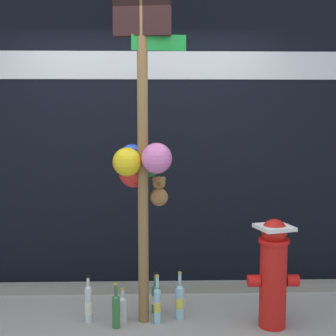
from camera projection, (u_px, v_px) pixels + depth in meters
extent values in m
cube|color=black|center=(143.00, 100.00, 4.93)|extent=(10.00, 0.20, 3.63)
cube|color=silver|center=(197.00, 65.00, 4.80)|extent=(5.37, 0.01, 0.27)
cube|color=gray|center=(143.00, 288.00, 4.73)|extent=(8.00, 0.12, 0.08)
cylinder|color=olive|center=(143.00, 166.00, 3.93)|extent=(0.08, 0.08, 2.56)
cube|color=#198C33|center=(159.00, 43.00, 3.83)|extent=(0.42, 0.06, 0.12)
cube|color=black|center=(142.00, 12.00, 3.80)|extent=(0.45, 0.15, 0.36)
sphere|color=green|center=(149.00, 166.00, 4.12)|extent=(0.20, 0.20, 0.20)
sphere|color=#D66BB2|center=(157.00, 158.00, 3.84)|extent=(0.24, 0.24, 0.24)
sphere|color=yellow|center=(127.00, 162.00, 3.87)|extent=(0.23, 0.23, 0.23)
sphere|color=blue|center=(132.00, 157.00, 4.03)|extent=(0.21, 0.21, 0.21)
sphere|color=red|center=(134.00, 173.00, 4.06)|extent=(0.24, 0.24, 0.24)
sphere|color=brown|center=(159.00, 197.00, 4.00)|extent=(0.15, 0.15, 0.15)
sphere|color=brown|center=(159.00, 183.00, 3.99)|extent=(0.11, 0.11, 0.11)
sphere|color=brown|center=(155.00, 179.00, 3.98)|extent=(0.04, 0.04, 0.04)
sphere|color=brown|center=(163.00, 179.00, 3.99)|extent=(0.04, 0.04, 0.04)
sphere|color=brown|center=(159.00, 184.00, 3.94)|extent=(0.04, 0.04, 0.04)
cylinder|color=red|center=(273.00, 285.00, 3.94)|extent=(0.21, 0.21, 0.69)
cylinder|color=red|center=(274.00, 241.00, 3.90)|extent=(0.24, 0.24, 0.03)
sphere|color=red|center=(274.00, 232.00, 3.89)|extent=(0.20, 0.20, 0.20)
cylinder|color=red|center=(254.00, 281.00, 3.93)|extent=(0.10, 0.10, 0.10)
cylinder|color=red|center=(292.00, 280.00, 3.94)|extent=(0.10, 0.10, 0.10)
cube|color=white|center=(274.00, 227.00, 3.88)|extent=(0.32, 0.32, 0.03)
cylinder|color=silver|center=(89.00, 305.00, 4.04)|extent=(0.06, 0.06, 0.29)
cone|color=silver|center=(88.00, 286.00, 4.03)|extent=(0.06, 0.06, 0.02)
cylinder|color=silver|center=(88.00, 281.00, 4.02)|extent=(0.03, 0.03, 0.06)
cylinder|color=silver|center=(89.00, 308.00, 4.05)|extent=(0.06, 0.06, 0.10)
cylinder|color=black|center=(88.00, 277.00, 4.02)|extent=(0.03, 0.03, 0.01)
cylinder|color=#93CCE0|center=(180.00, 303.00, 4.11)|extent=(0.08, 0.08, 0.26)
cone|color=#93CCE0|center=(180.00, 286.00, 4.09)|extent=(0.08, 0.08, 0.03)
cylinder|color=#93CCE0|center=(180.00, 279.00, 4.09)|extent=(0.03, 0.03, 0.09)
cylinder|color=#D8C64C|center=(180.00, 303.00, 4.11)|extent=(0.08, 0.08, 0.09)
cylinder|color=gold|center=(180.00, 273.00, 4.08)|extent=(0.03, 0.03, 0.01)
cylinder|color=silver|center=(123.00, 310.00, 4.07)|extent=(0.07, 0.07, 0.18)
cone|color=silver|center=(123.00, 297.00, 4.06)|extent=(0.07, 0.07, 0.03)
cylinder|color=silver|center=(123.00, 293.00, 4.05)|extent=(0.03, 0.03, 0.05)
cylinder|color=gold|center=(123.00, 289.00, 4.05)|extent=(0.03, 0.03, 0.01)
cylinder|color=#93CCE0|center=(157.00, 307.00, 4.02)|extent=(0.06, 0.06, 0.28)
cone|color=#93CCE0|center=(157.00, 289.00, 4.00)|extent=(0.06, 0.06, 0.02)
cylinder|color=#93CCE0|center=(157.00, 282.00, 4.00)|extent=(0.03, 0.03, 0.09)
cylinder|color=#D8C64C|center=(157.00, 307.00, 4.02)|extent=(0.06, 0.06, 0.08)
cylinder|color=gold|center=(157.00, 276.00, 3.99)|extent=(0.03, 0.03, 0.01)
cylinder|color=#337038|center=(116.00, 313.00, 3.94)|extent=(0.06, 0.06, 0.25)
cone|color=#337038|center=(116.00, 296.00, 3.92)|extent=(0.06, 0.06, 0.02)
cylinder|color=#337038|center=(116.00, 290.00, 3.92)|extent=(0.03, 0.03, 0.08)
cylinder|color=gold|center=(116.00, 284.00, 3.91)|extent=(0.03, 0.03, 0.01)
cylinder|color=#337038|center=(156.00, 300.00, 4.24)|extent=(0.07, 0.07, 0.22)
cone|color=#337038|center=(156.00, 286.00, 4.23)|extent=(0.07, 0.07, 0.03)
cylinder|color=#337038|center=(156.00, 279.00, 4.22)|extent=(0.03, 0.03, 0.09)
cylinder|color=silver|center=(156.00, 299.00, 4.24)|extent=(0.07, 0.07, 0.07)
cylinder|color=black|center=(156.00, 273.00, 4.21)|extent=(0.04, 0.04, 0.01)
cube|color=silver|center=(190.00, 289.00, 4.80)|extent=(0.16, 0.16, 0.01)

